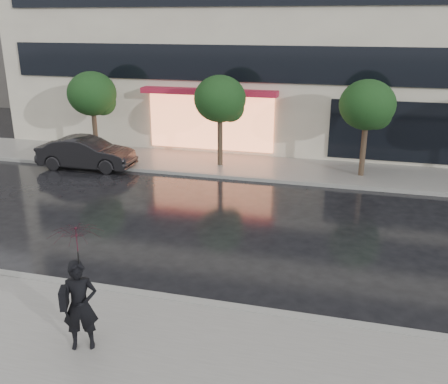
% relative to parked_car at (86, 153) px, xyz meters
% --- Properties ---
extents(ground, '(120.00, 120.00, 0.00)m').
position_rel_parked_car_xyz_m(ground, '(8.54, -8.30, -0.69)').
color(ground, black).
rests_on(ground, ground).
extents(sidewalk_near, '(60.00, 4.50, 0.12)m').
position_rel_parked_car_xyz_m(sidewalk_near, '(8.54, -11.55, -0.63)').
color(sidewalk_near, slate).
rests_on(sidewalk_near, ground).
extents(sidewalk_far, '(60.00, 3.50, 0.12)m').
position_rel_parked_car_xyz_m(sidewalk_far, '(8.54, 1.95, -0.63)').
color(sidewalk_far, slate).
rests_on(sidewalk_far, ground).
extents(curb_near, '(60.00, 0.25, 0.14)m').
position_rel_parked_car_xyz_m(curb_near, '(8.54, -9.30, -0.62)').
color(curb_near, gray).
rests_on(curb_near, ground).
extents(curb_far, '(60.00, 0.25, 0.14)m').
position_rel_parked_car_xyz_m(curb_far, '(8.54, 0.20, -0.62)').
color(curb_far, gray).
rests_on(curb_far, ground).
extents(tree_far_west, '(2.20, 2.20, 3.99)m').
position_rel_parked_car_xyz_m(tree_far_west, '(-0.40, 1.73, 2.23)').
color(tree_far_west, '#33261C').
rests_on(tree_far_west, ground).
extents(tree_mid_west, '(2.20, 2.20, 3.99)m').
position_rel_parked_car_xyz_m(tree_mid_west, '(5.60, 1.73, 2.23)').
color(tree_mid_west, '#33261C').
rests_on(tree_mid_west, ground).
extents(tree_mid_east, '(2.20, 2.20, 3.99)m').
position_rel_parked_car_xyz_m(tree_mid_east, '(11.60, 1.73, 2.23)').
color(tree_mid_east, '#33261C').
rests_on(tree_mid_east, ground).
extents(parked_car, '(4.25, 1.67, 1.38)m').
position_rel_parked_car_xyz_m(parked_car, '(0.00, 0.00, 0.00)').
color(parked_car, black).
rests_on(parked_car, ground).
extents(pedestrian_with_umbrella, '(1.29, 1.30, 2.54)m').
position_rel_parked_car_xyz_m(pedestrian_with_umbrella, '(6.48, -11.43, 1.08)').
color(pedestrian_with_umbrella, black).
rests_on(pedestrian_with_umbrella, sidewalk_near).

